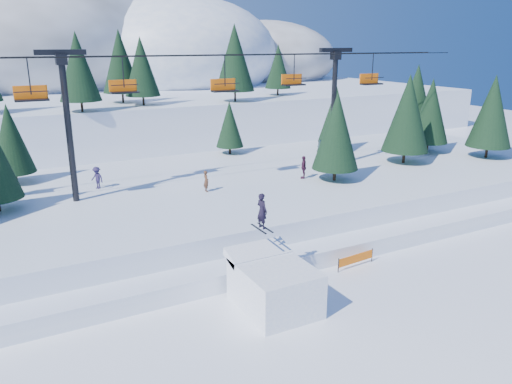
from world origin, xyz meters
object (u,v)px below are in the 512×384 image
chairlift (207,96)px  banner_near (356,259)px  banner_far (423,232)px  jump_kicker (274,284)px

chairlift → banner_near: chairlift is taller
chairlift → banner_near: size_ratio=16.15×
chairlift → banner_near: bearing=-74.2°
banner_near → banner_far: same height
banner_near → banner_far: size_ratio=1.00×
chairlift → banner_far: 18.68m
jump_kicker → banner_near: jump_kicker is taller
chairlift → jump_kicker: bearing=-100.8°
banner_near → jump_kicker: bearing=-164.9°
jump_kicker → chairlift: 17.75m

